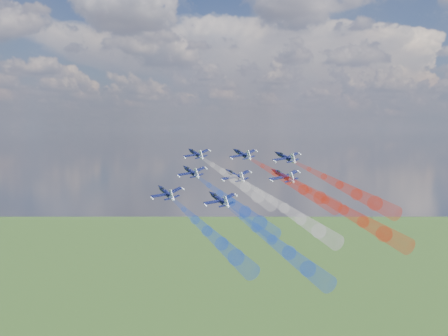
% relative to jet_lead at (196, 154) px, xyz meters
% --- Properties ---
extents(jet_lead, '(16.35, 16.40, 8.67)m').
position_rel_jet_lead_xyz_m(jet_lead, '(0.00, 0.00, 0.00)').
color(jet_lead, black).
extents(trail_lead, '(35.11, 32.88, 15.62)m').
position_rel_jet_lead_xyz_m(trail_lead, '(20.16, -17.90, -6.66)').
color(trail_lead, white).
extents(jet_inner_left, '(16.35, 16.40, 8.67)m').
position_rel_jet_lead_xyz_m(jet_inner_left, '(4.38, -14.29, -5.17)').
color(jet_inner_left, black).
extents(trail_inner_left, '(35.11, 32.88, 15.62)m').
position_rel_jet_lead_xyz_m(trail_inner_left, '(24.54, -32.19, -11.84)').
color(trail_inner_left, blue).
extents(jet_inner_right, '(16.35, 16.40, 8.67)m').
position_rel_jet_lead_xyz_m(jet_inner_right, '(17.46, -0.79, 0.15)').
color(jet_inner_right, black).
extents(trail_inner_right, '(35.11, 32.88, 15.62)m').
position_rel_jet_lead_xyz_m(trail_inner_right, '(37.62, -18.69, -6.51)').
color(trail_inner_right, red).
extents(jet_outer_left, '(16.35, 16.40, 8.67)m').
position_rel_jet_lead_xyz_m(jet_outer_left, '(4.05, -31.83, -10.05)').
color(jet_outer_left, black).
extents(trail_outer_left, '(35.11, 32.88, 15.62)m').
position_rel_jet_lead_xyz_m(trail_outer_left, '(24.21, -49.73, -16.71)').
color(trail_outer_left, blue).
extents(jet_center_third, '(16.35, 16.40, 8.67)m').
position_rel_jet_lead_xyz_m(jet_center_third, '(19.83, -15.31, -5.87)').
color(jet_center_third, black).
extents(trail_center_third, '(35.11, 32.88, 15.62)m').
position_rel_jet_lead_xyz_m(trail_center_third, '(39.99, -33.21, -12.53)').
color(trail_center_third, white).
extents(jet_outer_right, '(16.35, 16.40, 8.67)m').
position_rel_jet_lead_xyz_m(jet_outer_right, '(32.32, -0.41, -0.61)').
color(jet_outer_right, black).
extents(trail_outer_right, '(35.11, 32.88, 15.62)m').
position_rel_jet_lead_xyz_m(trail_outer_right, '(52.48, -18.31, -7.27)').
color(trail_outer_right, red).
extents(jet_rear_left, '(16.35, 16.40, 8.67)m').
position_rel_jet_lead_xyz_m(jet_rear_left, '(20.40, -31.03, -11.34)').
color(jet_rear_left, black).
extents(trail_rear_left, '(35.11, 32.88, 15.62)m').
position_rel_jet_lead_xyz_m(trail_rear_left, '(40.56, -48.93, -18.00)').
color(trail_rear_left, blue).
extents(jet_rear_right, '(16.35, 16.40, 8.67)m').
position_rel_jet_lead_xyz_m(jet_rear_right, '(35.52, -16.62, -5.32)').
color(jet_rear_right, black).
extents(trail_rear_right, '(35.11, 32.88, 15.62)m').
position_rel_jet_lead_xyz_m(trail_rear_right, '(55.68, -34.52, -11.98)').
color(trail_rear_right, red).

